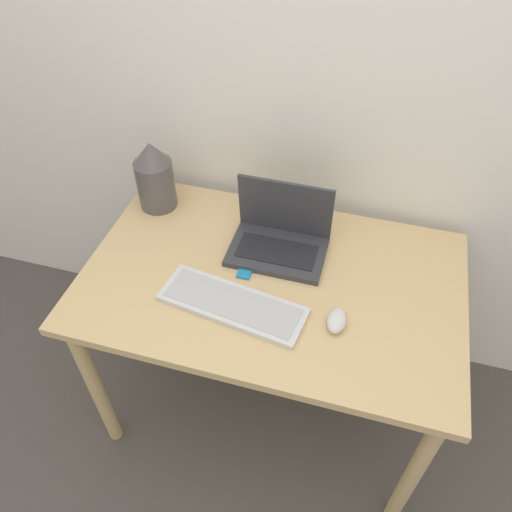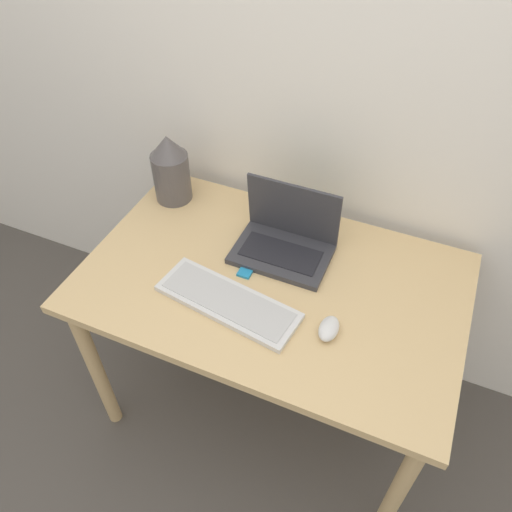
{
  "view_description": "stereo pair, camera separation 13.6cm",
  "coord_description": "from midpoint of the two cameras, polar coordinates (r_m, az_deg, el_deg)",
  "views": [
    {
      "loc": [
        0.24,
        -0.65,
        1.89
      ],
      "look_at": [
        -0.05,
        0.35,
        0.84
      ],
      "focal_mm": 35.0,
      "sensor_mm": 36.0,
      "label": 1
    },
    {
      "loc": [
        0.37,
        -0.6,
        1.89
      ],
      "look_at": [
        -0.05,
        0.35,
        0.84
      ],
      "focal_mm": 35.0,
      "sensor_mm": 36.0,
      "label": 2
    }
  ],
  "objects": [
    {
      "name": "vase",
      "position": [
        1.78,
        -13.71,
        8.8
      ],
      "size": [
        0.13,
        0.13,
        0.26
      ],
      "color": "#514C4C",
      "rests_on": "desk"
    },
    {
      "name": "mouse",
      "position": [
        1.43,
        6.51,
        -7.48
      ],
      "size": [
        0.05,
        0.09,
        0.04
      ],
      "color": "silver",
      "rests_on": "desk"
    },
    {
      "name": "keyboard",
      "position": [
        1.47,
        -5.37,
        -5.65
      ],
      "size": [
        0.45,
        0.21,
        0.02
      ],
      "color": "silver",
      "rests_on": "desk"
    },
    {
      "name": "ground_plane",
      "position": [
        2.01,
        -3.78,
        -24.86
      ],
      "size": [
        12.0,
        12.0,
        0.0
      ],
      "primitive_type": "plane",
      "color": "#4C4742"
    },
    {
      "name": "mp3_player",
      "position": [
        1.57,
        -3.73,
        -1.87
      ],
      "size": [
        0.04,
        0.06,
        0.01
      ],
      "color": "#1E7FB7",
      "rests_on": "desk"
    },
    {
      "name": "laptop",
      "position": [
        1.61,
        0.36,
        2.2
      ],
      "size": [
        0.31,
        0.22,
        0.23
      ],
      "color": "#333338",
      "rests_on": "desk"
    },
    {
      "name": "wall_back",
      "position": [
        1.6,
        3.89,
        21.62
      ],
      "size": [
        6.0,
        0.05,
        2.5
      ],
      "color": "white",
      "rests_on": "ground_plane"
    },
    {
      "name": "desk",
      "position": [
        1.62,
        -0.66,
        -4.85
      ],
      "size": [
        1.18,
        0.74,
        0.74
      ],
      "color": "tan",
      "rests_on": "ground_plane"
    }
  ]
}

